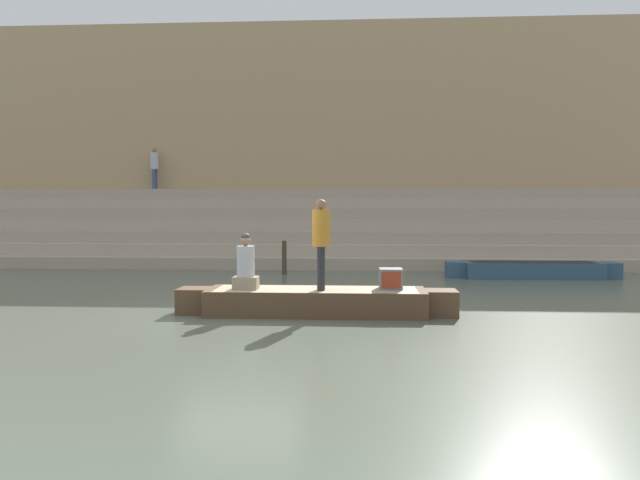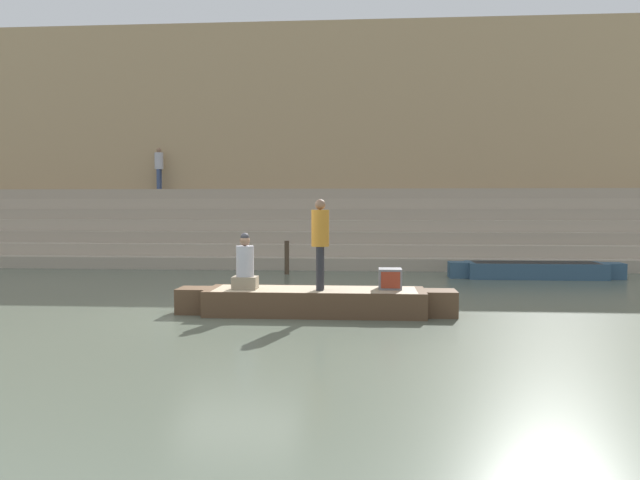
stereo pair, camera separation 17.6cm
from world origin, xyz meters
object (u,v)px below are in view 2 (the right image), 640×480
object	(u,v)px
mooring_post	(287,258)
person_on_steps	(159,165)
person_rowing	(245,267)
rowboat_main	(315,301)
moored_boat_shore	(535,270)
person_standing	(320,238)
tv_set	(390,279)

from	to	relation	value
mooring_post	person_on_steps	bearing A→B (deg)	135.75
person_rowing	mooring_post	world-z (taller)	person_rowing
rowboat_main	moored_boat_shore	xyz separation A→B (m)	(5.95, 6.61, -0.02)
rowboat_main	mooring_post	world-z (taller)	mooring_post
person_rowing	moored_boat_shore	size ratio (longest dim) A/B	0.22
person_standing	mooring_post	xyz separation A→B (m)	(-1.60, 7.22, -0.99)
tv_set	person_standing	bearing A→B (deg)	-167.00
tv_set	moored_boat_shore	distance (m)	7.89
person_standing	mooring_post	bearing A→B (deg)	102.70
rowboat_main	tv_set	world-z (taller)	tv_set
mooring_post	person_on_steps	world-z (taller)	person_on_steps
moored_boat_shore	mooring_post	world-z (taller)	mooring_post
person_rowing	person_standing	bearing A→B (deg)	16.03
rowboat_main	person_rowing	distance (m)	1.54
person_on_steps	rowboat_main	bearing A→B (deg)	-151.44
moored_boat_shore	mooring_post	distance (m)	7.46
person_rowing	person_on_steps	bearing A→B (deg)	132.30
rowboat_main	person_standing	distance (m)	1.26
tv_set	person_on_steps	bearing A→B (deg)	126.43
person_standing	moored_boat_shore	size ratio (longest dim) A/B	0.35
person_rowing	moored_boat_shore	xyz separation A→B (m)	(7.33, 6.73, -0.70)
person_on_steps	tv_set	bearing A→B (deg)	-146.54
person_standing	moored_boat_shore	xyz separation A→B (m)	(5.85, 6.75, -1.27)
moored_boat_shore	rowboat_main	bearing A→B (deg)	-130.63
rowboat_main	moored_boat_shore	size ratio (longest dim) A/B	1.09
moored_boat_shore	tv_set	bearing A→B (deg)	-123.36
rowboat_main	tv_set	bearing A→B (deg)	8.86
rowboat_main	person_standing	bearing A→B (deg)	-48.77
rowboat_main	person_on_steps	distance (m)	15.42
person_standing	rowboat_main	bearing A→B (deg)	128.06
rowboat_main	person_rowing	xyz separation A→B (m)	(-1.37, -0.11, 0.68)
person_standing	person_rowing	world-z (taller)	person_standing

